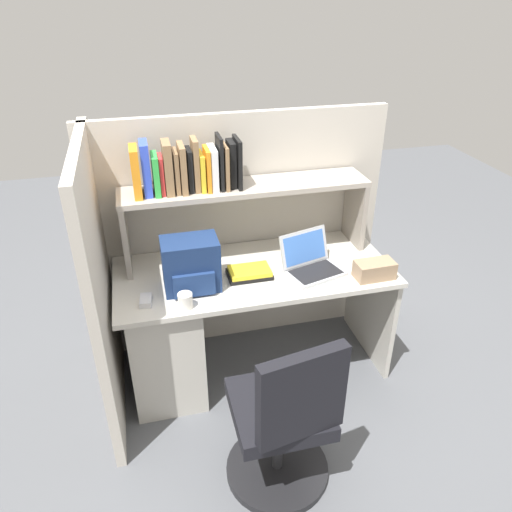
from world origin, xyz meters
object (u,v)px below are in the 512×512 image
computer_mouse (146,300)px  backpack (191,265)px  office_chair (284,425)px  laptop (311,263)px  paper_cup (185,301)px  tissue_box (374,270)px

computer_mouse → backpack: bearing=26.3°
backpack → office_chair: (0.31, -0.76, -0.48)m
laptop → backpack: (-0.69, -0.01, 0.09)m
backpack → laptop: bearing=0.5°
paper_cup → tissue_box: tissue_box is taller
paper_cup → tissue_box: 1.07m
paper_cup → office_chair: 0.78m
laptop → computer_mouse: size_ratio=3.55×
office_chair → paper_cup: bearing=-67.5°
laptop → computer_mouse: (-0.94, -0.10, -0.03)m
laptop → computer_mouse: bearing=-174.0°
computer_mouse → tissue_box: size_ratio=0.47×
computer_mouse → office_chair: office_chair is taller
computer_mouse → office_chair: (0.56, -0.66, -0.35)m
office_chair → computer_mouse: bearing=-59.8°
backpack → paper_cup: (-0.06, -0.18, -0.10)m
laptop → backpack: 0.69m
backpack → computer_mouse: bearing=-160.2°
laptop → office_chair: 0.94m
computer_mouse → paper_cup: size_ratio=1.24×
tissue_box → office_chair: bearing=-140.5°
backpack → office_chair: size_ratio=0.32×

